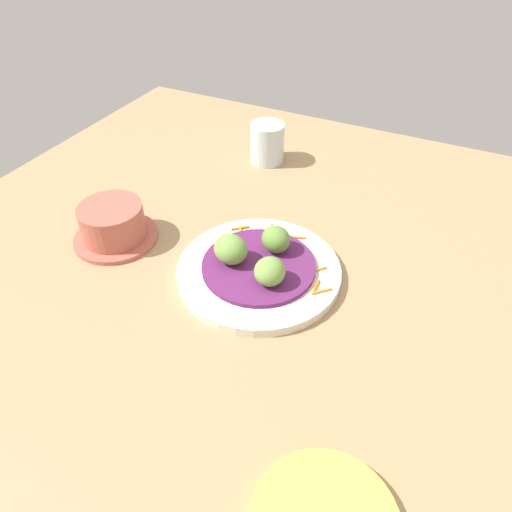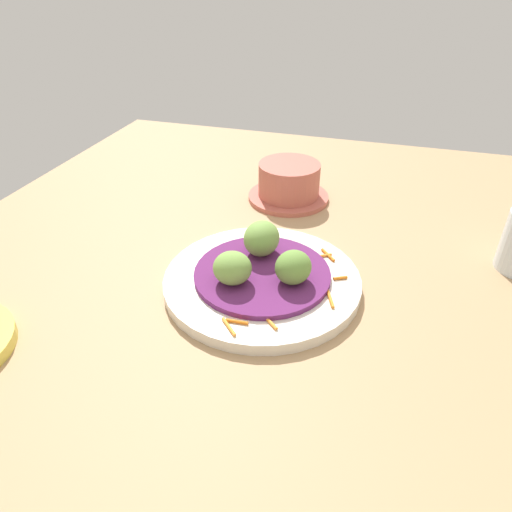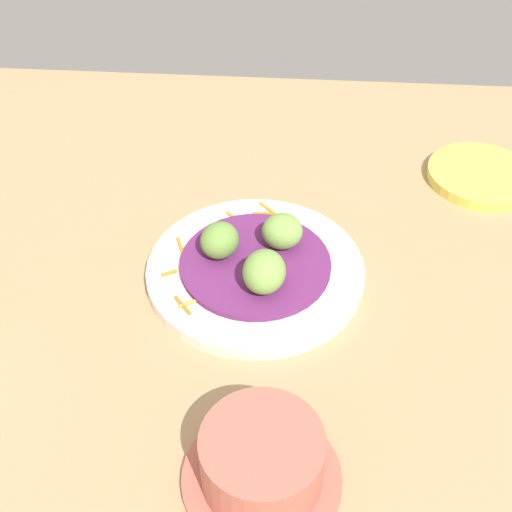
% 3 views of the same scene
% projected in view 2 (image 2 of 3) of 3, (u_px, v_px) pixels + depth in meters
% --- Properties ---
extents(table_surface, '(1.10, 1.10, 0.02)m').
position_uv_depth(table_surface, '(297.00, 274.00, 0.65)').
color(table_surface, tan).
rests_on(table_surface, ground).
extents(main_plate, '(0.26, 0.26, 0.02)m').
position_uv_depth(main_plate, '(262.00, 281.00, 0.60)').
color(main_plate, silver).
rests_on(main_plate, table_surface).
extents(cabbage_bed, '(0.18, 0.18, 0.01)m').
position_uv_depth(cabbage_bed, '(262.00, 274.00, 0.60)').
color(cabbage_bed, '#60235B').
rests_on(cabbage_bed, main_plate).
extents(carrot_garnish, '(0.20, 0.13, 0.00)m').
position_uv_depth(carrot_garnish, '(296.00, 292.00, 0.57)').
color(carrot_garnish, orange).
rests_on(carrot_garnish, main_plate).
extents(guac_scoop_left, '(0.06, 0.05, 0.05)m').
position_uv_depth(guac_scoop_left, '(262.00, 238.00, 0.62)').
color(guac_scoop_left, '#759E47').
rests_on(guac_scoop_left, cabbage_bed).
extents(guac_scoop_center, '(0.05, 0.05, 0.04)m').
position_uv_depth(guac_scoop_center, '(232.00, 268.00, 0.57)').
color(guac_scoop_center, '#759E47').
rests_on(guac_scoop_center, cabbage_bed).
extents(guac_scoop_right, '(0.06, 0.06, 0.04)m').
position_uv_depth(guac_scoop_right, '(293.00, 267.00, 0.57)').
color(guac_scoop_right, olive).
rests_on(guac_scoop_right, cabbage_bed).
extents(terracotta_bowl, '(0.14, 0.14, 0.07)m').
position_uv_depth(terracotta_bowl, '(289.00, 183.00, 0.81)').
color(terracotta_bowl, '#B75B4C').
rests_on(terracotta_bowl, table_surface).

